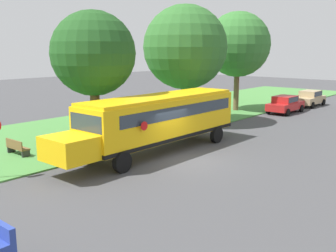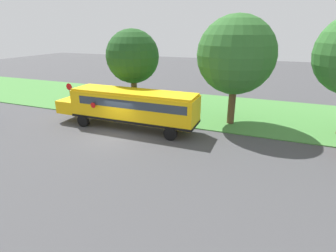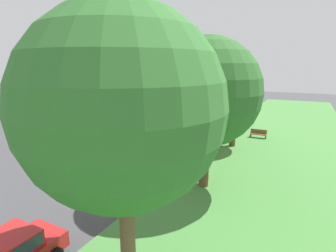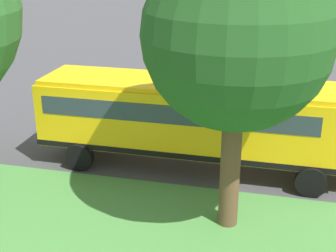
{
  "view_description": "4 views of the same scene",
  "coord_description": "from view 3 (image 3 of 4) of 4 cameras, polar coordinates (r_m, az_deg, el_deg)",
  "views": [
    {
      "loc": [
        11.96,
        -15.55,
        5.67
      ],
      "look_at": [
        -2.54,
        1.41,
        1.3
      ],
      "focal_mm": 42.0,
      "sensor_mm": 36.0,
      "label": 1
    },
    {
      "loc": [
        15.65,
        10.72,
        7.72
      ],
      "look_at": [
        -0.9,
        4.19,
        1.16
      ],
      "focal_mm": 28.0,
      "sensor_mm": 36.0,
      "label": 2
    },
    {
      "loc": [
        -11.37,
        22.07,
        7.23
      ],
      "look_at": [
        -0.7,
        1.7,
        1.99
      ],
      "focal_mm": 28.0,
      "sensor_mm": 36.0,
      "label": 3
    },
    {
      "loc": [
        -17.4,
        -2.23,
        7.57
      ],
      "look_at": [
        -1.92,
        1.5,
        1.29
      ],
      "focal_mm": 50.0,
      "sensor_mm": 36.0,
      "label": 4
    }
  ],
  "objects": [
    {
      "name": "ground_plane",
      "position": [
        25.86,
        0.39,
        -3.39
      ],
      "size": [
        120.0,
        120.0,
        0.0
      ],
      "primitive_type": "plane",
      "color": "#424244"
    },
    {
      "name": "grass_verge",
      "position": [
        23.25,
        23.0,
        -6.23
      ],
      "size": [
        12.0,
        80.0,
        0.08
      ],
      "primitive_type": "cube",
      "color": "#47843D",
      "rests_on": "ground"
    },
    {
      "name": "school_bus",
      "position": [
        24.12,
        4.96,
        0.09
      ],
      "size": [
        2.85,
        12.42,
        3.16
      ],
      "color": "yellow",
      "rests_on": "ground"
    },
    {
      "name": "pickup_truck",
      "position": [
        39.55,
        6.49,
        3.81
      ],
      "size": [
        2.28,
        5.4,
        2.1
      ],
      "color": "#283D93",
      "rests_on": "ground"
    },
    {
      "name": "oak_tree_beside_bus",
      "position": [
        24.03,
        14.21,
        8.21
      ],
      "size": [
        4.8,
        4.8,
        7.84
      ],
      "color": "brown",
      "rests_on": "ground"
    },
    {
      "name": "oak_tree_roadside_mid",
      "position": [
        15.07,
        8.67,
        7.42
      ],
      "size": [
        6.25,
        6.25,
        8.94
      ],
      "color": "brown",
      "rests_on": "ground"
    },
    {
      "name": "oak_tree_far_end",
      "position": [
        7.64,
        -8.86,
        4.05
      ],
      "size": [
        5.88,
        5.88,
        9.04
      ],
      "color": "brown",
      "rests_on": "ground"
    },
    {
      "name": "stop_sign",
      "position": [
        31.12,
        14.66,
        2.26
      ],
      "size": [
        0.08,
        0.68,
        2.74
      ],
      "color": "gray",
      "rests_on": "ground"
    },
    {
      "name": "park_bench",
      "position": [
        28.42,
        19.07,
        -1.63
      ],
      "size": [
        1.61,
        0.52,
        0.92
      ],
      "color": "brown",
      "rests_on": "ground"
    }
  ]
}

